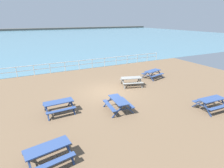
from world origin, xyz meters
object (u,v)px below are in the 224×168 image
at_px(picnic_table_seaward, 59,104).
at_px(picnic_table_near_right, 131,80).
at_px(picnic_table_mid_centre, 153,72).
at_px(picnic_table_far_right, 211,101).
at_px(picnic_table_near_left, 118,102).
at_px(picnic_table_far_left, 48,151).

bearing_deg(picnic_table_seaward, picnic_table_near_right, 16.20).
bearing_deg(picnic_table_near_right, picnic_table_mid_centre, 33.94).
height_order(picnic_table_far_right, picnic_table_seaward, same).
bearing_deg(picnic_table_near_right, picnic_table_near_left, -115.90).
bearing_deg(picnic_table_near_left, picnic_table_seaward, 72.62).
xyz_separation_m(picnic_table_near_right, picnic_table_far_left, (-7.99, -6.24, 0.00)).
height_order(picnic_table_near_left, picnic_table_far_right, same).
relative_size(picnic_table_near_left, picnic_table_mid_centre, 0.90).
bearing_deg(picnic_table_far_right, picnic_table_seaward, 159.09).
bearing_deg(picnic_table_far_left, picnic_table_near_left, 21.49).
height_order(picnic_table_near_right, picnic_table_far_right, same).
distance_m(picnic_table_near_left, picnic_table_seaward, 3.78).
height_order(picnic_table_near_right, picnic_table_seaward, same).
relative_size(picnic_table_near_left, picnic_table_seaward, 1.04).
relative_size(picnic_table_far_left, picnic_table_seaward, 1.09).
distance_m(picnic_table_far_right, picnic_table_seaward, 9.88).
relative_size(picnic_table_near_left, picnic_table_near_right, 0.88).
height_order(picnic_table_mid_centre, picnic_table_seaward, same).
bearing_deg(picnic_table_far_right, picnic_table_mid_centre, 86.24).
bearing_deg(picnic_table_near_left, picnic_table_mid_centre, -50.77).
bearing_deg(picnic_table_mid_centre, picnic_table_seaward, -177.23).
relative_size(picnic_table_far_right, picnic_table_seaward, 1.03).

